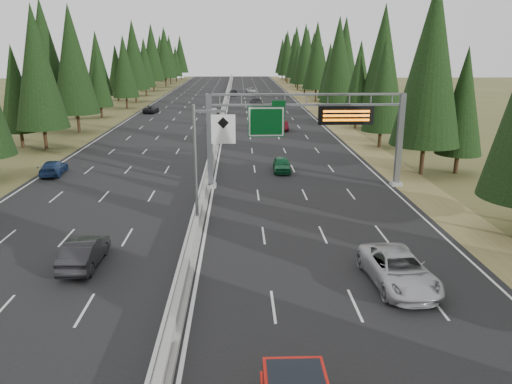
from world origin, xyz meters
TOP-DOWN VIEW (x-y plane):
  - road at (0.00, 80.00)m, footprint 32.00×260.00m
  - shoulder_right at (17.80, 80.00)m, footprint 3.60×260.00m
  - shoulder_left at (-17.80, 80.00)m, footprint 3.60×260.00m
  - median_barrier at (0.00, 80.00)m, footprint 0.70×260.00m
  - sign_gantry at (8.92, 34.88)m, footprint 16.75×0.98m
  - hov_sign_pole at (0.58, 24.97)m, footprint 2.80×0.50m
  - tree_row_right at (21.63, 74.90)m, footprint 11.69×244.15m
  - tree_row_left at (-21.71, 71.32)m, footprint 11.69×242.79m
  - silver_minivan at (10.56, 16.47)m, footprint 3.12×6.05m
  - car_ahead_green at (6.81, 40.41)m, footprint 1.73×4.05m
  - car_ahead_dkred at (9.10, 65.26)m, footprint 1.36×3.85m
  - car_ahead_dkgrey at (6.39, 97.12)m, footprint 2.49×5.64m
  - car_ahead_white at (6.09, 126.66)m, footprint 2.84×5.30m
  - car_ahead_far at (1.50, 120.40)m, footprint 1.93×4.73m
  - car_onc_near at (-5.62, 19.35)m, footprint 1.66×4.68m
  - car_onc_blue at (-14.50, 39.89)m, footprint 2.26×4.67m
  - car_onc_white at (-1.60, 83.16)m, footprint 1.92×3.96m
  - car_onc_far at (-13.21, 86.13)m, footprint 2.46×4.72m

SIDE VIEW (x-z plane):
  - shoulder_right at x=17.80m, z-range 0.00..0.06m
  - shoulder_left at x=-17.80m, z-range 0.00..0.06m
  - road at x=0.00m, z-range 0.00..0.08m
  - median_barrier at x=0.00m, z-range -0.01..0.84m
  - car_ahead_dkred at x=9.10m, z-range 0.08..1.35m
  - car_onc_far at x=-13.21m, z-range 0.08..1.35m
  - car_onc_white at x=-1.60m, z-range 0.08..1.38m
  - car_onc_blue at x=-14.50m, z-range 0.08..1.39m
  - car_ahead_green at x=6.81m, z-range 0.08..1.44m
  - car_ahead_white at x=6.09m, z-range 0.08..1.50m
  - car_onc_near at x=-5.62m, z-range 0.08..1.62m
  - car_ahead_far at x=1.50m, z-range 0.08..1.69m
  - car_ahead_dkgrey at x=6.39m, z-range 0.08..1.69m
  - silver_minivan at x=10.56m, z-range 0.08..1.71m
  - hov_sign_pole at x=0.58m, z-range 0.72..8.72m
  - sign_gantry at x=8.92m, z-range 1.37..9.17m
  - tree_row_left at x=-21.71m, z-range -0.14..18.69m
  - tree_row_right at x=21.63m, z-range -0.17..18.79m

